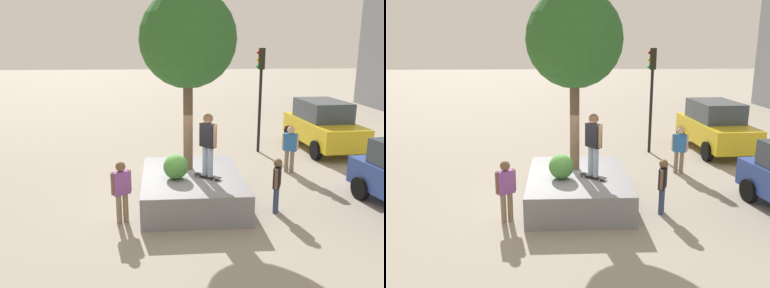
% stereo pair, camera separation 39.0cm
% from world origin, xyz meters
% --- Properties ---
extents(ground_plane, '(120.00, 120.00, 0.00)m').
position_xyz_m(ground_plane, '(0.00, 0.00, 0.00)').
color(ground_plane, '#9E9384').
extents(planter_ledge, '(3.74, 2.83, 0.84)m').
position_xyz_m(planter_ledge, '(-0.07, 0.30, 0.42)').
color(planter_ledge, gray).
rests_on(planter_ledge, ground).
extents(plaza_tree, '(2.74, 2.74, 5.15)m').
position_xyz_m(plaza_tree, '(-0.58, 0.22, 4.60)').
color(plaza_tree, brown).
rests_on(plaza_tree, planter_ledge).
extents(boxwood_shrub, '(0.69, 0.69, 0.69)m').
position_xyz_m(boxwood_shrub, '(0.27, -0.18, 1.19)').
color(boxwood_shrub, '#4C8C3D').
rests_on(boxwood_shrub, planter_ledge).
extents(skateboard, '(0.66, 0.76, 0.07)m').
position_xyz_m(skateboard, '(0.31, 0.70, 0.90)').
color(skateboard, black).
rests_on(skateboard, planter_ledge).
extents(skateboarder, '(0.49, 0.45, 1.76)m').
position_xyz_m(skateboarder, '(0.31, 0.70, 1.93)').
color(skateboarder, '#8C9EB7').
rests_on(skateboarder, skateboard).
extents(taxi_cab, '(4.64, 2.34, 2.11)m').
position_xyz_m(taxi_cab, '(-5.59, 6.41, 1.07)').
color(taxi_cab, gold).
rests_on(taxi_cab, ground).
extents(traffic_light_median, '(0.30, 0.35, 4.32)m').
position_xyz_m(traffic_light_median, '(-5.40, 3.54, 2.96)').
color(traffic_light_median, black).
rests_on(traffic_light_median, ground).
extents(passerby_with_bag, '(0.37, 0.52, 1.68)m').
position_xyz_m(passerby_with_bag, '(-2.55, 3.98, 0.97)').
color(passerby_with_bag, '#847056').
rests_on(passerby_with_bag, ground).
extents(bystander_watching, '(0.48, 0.32, 1.53)m').
position_xyz_m(bystander_watching, '(0.84, 2.53, 0.88)').
color(bystander_watching, navy).
rests_on(bystander_watching, ground).
extents(pedestrian_crossing, '(0.38, 0.49, 1.64)m').
position_xyz_m(pedestrian_crossing, '(1.18, -1.60, 0.95)').
color(pedestrian_crossing, '#847056').
rests_on(pedestrian_crossing, ground).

